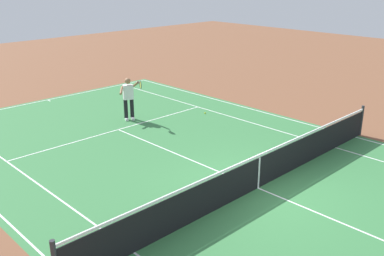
# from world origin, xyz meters

# --- Properties ---
(ground_plane) EXTENTS (60.00, 60.00, 0.00)m
(ground_plane) POSITION_xyz_m (0.00, 0.00, 0.00)
(ground_plane) COLOR brown
(court_slab) EXTENTS (24.20, 11.40, 0.00)m
(court_slab) POSITION_xyz_m (0.00, 0.00, 0.00)
(court_slab) COLOR #387A42
(court_slab) RESTS_ON ground_plane
(court_line_markings) EXTENTS (23.85, 11.05, 0.01)m
(court_line_markings) POSITION_xyz_m (0.00, 0.00, 0.00)
(court_line_markings) COLOR white
(court_line_markings) RESTS_ON ground_plane
(tennis_net) EXTENTS (0.10, 11.70, 1.08)m
(tennis_net) POSITION_xyz_m (0.00, 0.00, 0.49)
(tennis_net) COLOR #2D2D33
(tennis_net) RESTS_ON ground_plane
(tennis_player_near) EXTENTS (1.19, 0.75, 1.70)m
(tennis_player_near) POSITION_xyz_m (7.05, -1.01, 0.93)
(tennis_player_near) COLOR black
(tennis_player_near) RESTS_ON ground_plane
(tennis_ball) EXTENTS (0.07, 0.07, 0.07)m
(tennis_ball) POSITION_xyz_m (5.53, -3.65, 0.03)
(tennis_ball) COLOR #CCE01E
(tennis_ball) RESTS_ON ground_plane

